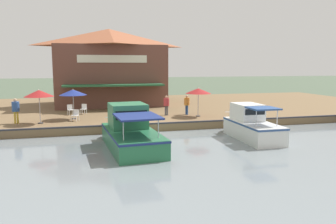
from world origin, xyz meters
TOP-DOWN VIEW (x-y plane):
  - ground_plane at (0.00, 0.00)m, footprint 220.00×220.00m
  - quay_deck at (-11.00, 0.00)m, footprint 22.00×56.00m
  - quay_edge_fender at (-0.10, 0.00)m, footprint 0.20×50.40m
  - waterfront_restaurant at (-13.21, -1.57)m, footprint 9.98×11.30m
  - patio_umbrella_mid_patio_left at (-2.38, -7.34)m, footprint 2.05×2.05m
  - patio_umbrella_mid_patio_right at (-3.82, -5.09)m, footprint 2.05×2.05m
  - patio_umbrella_by_entrance at (-2.75, 4.63)m, footprint 2.07×2.07m
  - cafe_chair_back_row_seat at (-6.41, -4.36)m, footprint 0.58×0.58m
  - cafe_chair_facing_river at (-6.22, -5.43)m, footprint 0.57×0.57m
  - cafe_chair_under_first_umbrella at (-2.93, -4.95)m, footprint 0.59×0.59m
  - person_at_quay_edge at (-3.94, 4.05)m, footprint 0.46×0.46m
  - person_mid_patio at (-3.95, 2.29)m, footprint 0.46×0.46m
  - person_near_entrance at (-2.82, -8.99)m, footprint 0.51×0.51m
  - motorboat_nearest_quay at (3.30, 5.93)m, footprint 5.69×2.03m
  - motorboat_mid_row at (3.54, -1.81)m, footprint 7.30×3.01m
  - mooring_post at (-0.35, 9.23)m, footprint 0.22×0.22m
  - tree_downstream_bank at (-16.61, 3.50)m, footprint 4.15×3.95m

SIDE VIEW (x-z plane):
  - ground_plane at x=0.00m, z-range 0.00..0.00m
  - quay_deck at x=-11.00m, z-range 0.00..0.60m
  - quay_edge_fender at x=-0.10m, z-range 0.60..0.70m
  - motorboat_nearest_quay at x=3.30m, z-range -0.20..1.96m
  - motorboat_mid_row at x=3.54m, z-range -0.31..2.10m
  - mooring_post at x=-0.35m, z-range 0.61..1.52m
  - cafe_chair_back_row_seat at x=-6.41m, z-range 0.65..1.50m
  - cafe_chair_facing_river at x=-6.22m, z-range 0.65..1.50m
  - cafe_chair_under_first_umbrella at x=-2.93m, z-range 0.65..1.50m
  - person_at_quay_edge at x=-3.94m, z-range 0.80..2.43m
  - person_mid_patio at x=-3.95m, z-range 0.80..2.45m
  - person_near_entrance at x=-2.82m, z-range 0.84..2.63m
  - patio_umbrella_by_entrance at x=-2.75m, z-range 1.50..3.83m
  - patio_umbrella_mid_patio_right at x=-3.82m, z-range 1.50..3.83m
  - patio_umbrella_mid_patio_left at x=-2.38m, z-range 1.53..3.97m
  - waterfront_restaurant at x=-13.21m, z-range 0.66..8.53m
  - tree_downstream_bank at x=-16.61m, z-range 1.67..8.02m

